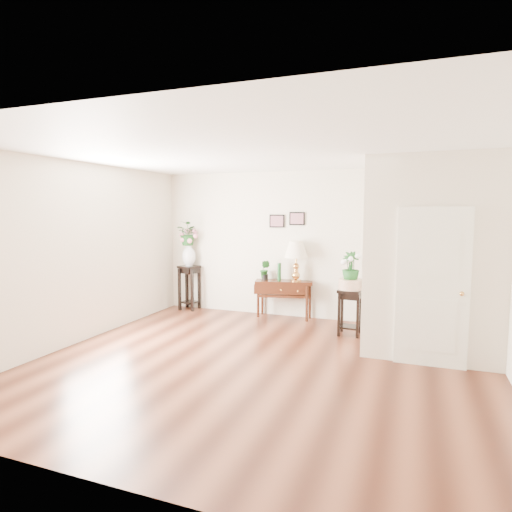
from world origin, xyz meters
The scene contains 20 objects.
floor centered at (0.00, 0.00, 0.00)m, with size 6.00×5.50×0.02m, color brown.
ceiling centered at (0.00, 0.00, 2.80)m, with size 6.00×5.50×0.02m, color white.
wall_back centered at (0.00, 2.75, 1.40)m, with size 6.00×0.02×2.80m, color beige.
wall_front centered at (0.00, -2.75, 1.40)m, with size 6.00×0.02×2.80m, color beige.
wall_left centered at (-3.00, 0.00, 1.40)m, with size 0.02×5.50×2.80m, color beige.
partition centered at (2.10, 1.77, 1.40)m, with size 1.80×1.95×2.80m, color beige.
door centered at (2.10, 0.78, 1.05)m, with size 0.90×0.05×2.10m, color white.
art_print_left centered at (-0.65, 2.73, 1.85)m, with size 0.30×0.02×0.25m, color black.
art_print_right centered at (-0.25, 2.73, 1.90)m, with size 0.30×0.02×0.25m, color black.
wall_ornament centered at (1.16, 1.90, 2.05)m, with size 0.51×0.51×0.07m, color gold.
console_table centered at (-0.45, 2.57, 0.36)m, with size 1.08×0.36×0.72m, color black.
table_lamp centered at (-0.22, 2.57, 1.07)m, with size 0.44×0.44×0.77m, color #C58D45.
green_vase centered at (-0.55, 2.57, 0.89)m, with size 0.07×0.07×0.34m, color #16491F.
potted_plant centered at (-0.84, 2.57, 0.90)m, with size 0.20×0.16×0.36m, color #164819.
plant_stand_a centered at (-2.50, 2.56, 0.46)m, with size 0.36×0.36×0.92m, color black.
porcelain_vase centered at (-2.50, 2.56, 1.14)m, with size 0.27×0.27×0.47m, color white, non-canonical shape.
lily_arrangement centered at (-2.50, 2.56, 1.57)m, with size 0.45×0.39×0.50m, color #164819.
plant_stand_b centered at (0.90, 1.85, 0.38)m, with size 0.36×0.36×0.76m, color black.
ceramic_bowl centered at (0.90, 1.85, 0.84)m, with size 0.38×0.38×0.17m, color beige.
narcissus centered at (0.90, 1.85, 1.13)m, with size 0.28×0.28×0.50m, color #164819.
Camera 1 is at (1.88, -5.16, 2.04)m, focal length 30.00 mm.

